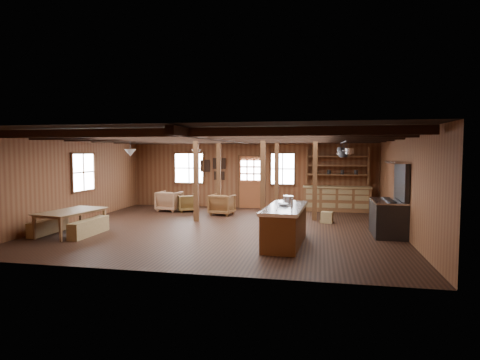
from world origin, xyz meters
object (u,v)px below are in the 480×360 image
object	(u,v)px
dining_table	(73,223)
armchair_b	(222,204)
armchair_a	(187,203)
armchair_c	(169,201)
kitchen_island	(285,225)
commercial_range	(390,212)

from	to	relation	value
dining_table	armchair_b	bearing A→B (deg)	-29.21
armchair_a	armchair_c	xyz separation A→B (m)	(-0.70, -0.01, 0.06)
kitchen_island	armchair_a	world-z (taller)	kitchen_island
kitchen_island	armchair_a	distance (m)	6.30
kitchen_island	armchair_c	bearing A→B (deg)	139.23
armchair_c	dining_table	bearing A→B (deg)	84.68
commercial_range	armchair_b	distance (m)	5.94
commercial_range	armchair_a	xyz separation A→B (m)	(-6.86, 3.11, -0.33)
armchair_c	armchair_a	bearing A→B (deg)	-172.51
dining_table	commercial_range	bearing A→B (deg)	-71.18
armchair_a	armchair_b	distance (m)	1.61
armchair_c	kitchen_island	bearing A→B (deg)	142.30
armchair_b	kitchen_island	bearing A→B (deg)	128.81
commercial_range	armchair_b	bearing A→B (deg)	154.26
kitchen_island	armchair_a	bearing A→B (deg)	134.69
armchair_a	armchair_b	bearing A→B (deg)	130.69
kitchen_island	armchair_b	distance (m)	4.96
dining_table	armchair_b	world-z (taller)	armchair_b
armchair_c	armchair_b	bearing A→B (deg)	173.40
dining_table	armchair_c	size ratio (longest dim) A/B	2.23
armchair_b	dining_table	bearing A→B (deg)	59.30
armchair_b	armchair_a	bearing A→B (deg)	-12.51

